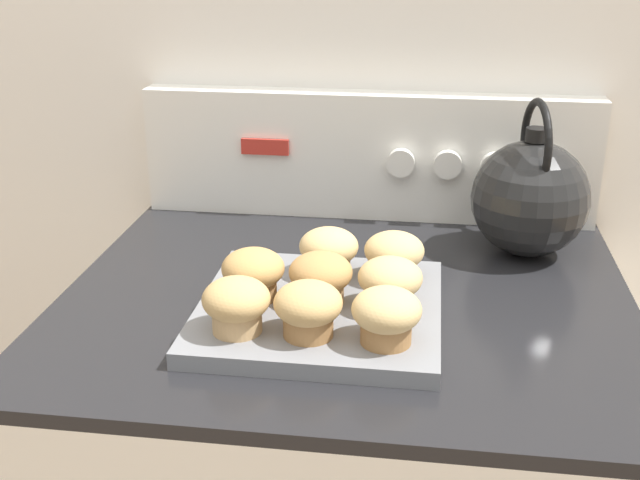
# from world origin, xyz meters

# --- Properties ---
(wall_back) EXTENTS (8.00, 0.05, 2.40)m
(wall_back) POSITION_xyz_m (0.00, 0.72, 1.20)
(wall_back) COLOR white
(wall_back) RESTS_ON ground_plane
(control_panel) EXTENTS (0.76, 0.07, 0.21)m
(control_panel) POSITION_xyz_m (0.00, 0.67, 1.00)
(control_panel) COLOR white
(control_panel) RESTS_ON stove_range
(muffin_pan) EXTENTS (0.31, 0.31, 0.02)m
(muffin_pan) POSITION_xyz_m (-0.03, 0.27, 0.91)
(muffin_pan) COLOR slate
(muffin_pan) RESTS_ON stove_range
(muffin_r0_c0) EXTENTS (0.08, 0.08, 0.07)m
(muffin_r0_c0) POSITION_xyz_m (-0.11, 0.19, 0.96)
(muffin_r0_c0) COLOR tan
(muffin_r0_c0) RESTS_ON muffin_pan
(muffin_r0_c1) EXTENTS (0.08, 0.08, 0.07)m
(muffin_r0_c1) POSITION_xyz_m (-0.03, 0.19, 0.96)
(muffin_r0_c1) COLOR olive
(muffin_r0_c1) RESTS_ON muffin_pan
(muffin_r0_c2) EXTENTS (0.08, 0.08, 0.07)m
(muffin_r0_c2) POSITION_xyz_m (0.06, 0.18, 0.96)
(muffin_r0_c2) COLOR olive
(muffin_r0_c2) RESTS_ON muffin_pan
(muffin_r1_c0) EXTENTS (0.08, 0.08, 0.07)m
(muffin_r1_c0) POSITION_xyz_m (-0.11, 0.27, 0.96)
(muffin_r1_c0) COLOR olive
(muffin_r1_c0) RESTS_ON muffin_pan
(muffin_r1_c1) EXTENTS (0.08, 0.08, 0.07)m
(muffin_r1_c1) POSITION_xyz_m (-0.03, 0.27, 0.96)
(muffin_r1_c1) COLOR tan
(muffin_r1_c1) RESTS_ON muffin_pan
(muffin_r1_c2) EXTENTS (0.08, 0.08, 0.07)m
(muffin_r1_c2) POSITION_xyz_m (0.06, 0.27, 0.96)
(muffin_r1_c2) COLOR tan
(muffin_r1_c2) RESTS_ON muffin_pan
(muffin_r2_c1) EXTENTS (0.08, 0.08, 0.07)m
(muffin_r2_c1) POSITION_xyz_m (-0.03, 0.36, 0.96)
(muffin_r2_c1) COLOR #A37A4C
(muffin_r2_c1) RESTS_ON muffin_pan
(muffin_r2_c2) EXTENTS (0.08, 0.08, 0.07)m
(muffin_r2_c2) POSITION_xyz_m (0.06, 0.36, 0.96)
(muffin_r2_c2) COLOR olive
(muffin_r2_c2) RESTS_ON muffin_pan
(tea_kettle) EXTENTS (0.18, 0.21, 0.24)m
(tea_kettle) POSITION_xyz_m (0.25, 0.53, 0.99)
(tea_kettle) COLOR black
(tea_kettle) RESTS_ON stove_range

